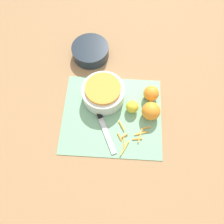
% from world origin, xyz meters
% --- Properties ---
extents(ground_plane, '(4.00, 4.00, 0.00)m').
position_xyz_m(ground_plane, '(0.00, 0.00, 0.00)').
color(ground_plane, '#9E754C').
extents(cutting_board, '(0.43, 0.38, 0.01)m').
position_xyz_m(cutting_board, '(0.00, 0.00, 0.00)').
color(cutting_board, '#75AD84').
rests_on(cutting_board, ground_plane).
extents(bowl_speckled, '(0.19, 0.19, 0.09)m').
position_xyz_m(bowl_speckled, '(-0.04, 0.09, 0.05)').
color(bowl_speckled, silver).
rests_on(bowl_speckled, cutting_board).
extents(bowl_dark, '(0.18, 0.18, 0.06)m').
position_xyz_m(bowl_dark, '(-0.13, 0.32, 0.03)').
color(bowl_dark, '#1E2833').
rests_on(bowl_dark, ground_plane).
extents(knife, '(0.12, 0.24, 0.02)m').
position_xyz_m(knife, '(-0.05, -0.01, 0.01)').
color(knife, black).
rests_on(knife, cutting_board).
extents(orange_left, '(0.07, 0.07, 0.07)m').
position_xyz_m(orange_left, '(0.17, 0.10, 0.04)').
color(orange_left, orange).
rests_on(orange_left, cutting_board).
extents(orange_right, '(0.08, 0.08, 0.08)m').
position_xyz_m(orange_right, '(0.17, 0.01, 0.05)').
color(orange_right, orange).
rests_on(orange_right, cutting_board).
extents(lemon, '(0.06, 0.06, 0.06)m').
position_xyz_m(lemon, '(0.09, 0.03, 0.03)').
color(lemon, yellow).
rests_on(lemon, cutting_board).
extents(peel_pile, '(0.14, 0.15, 0.01)m').
position_xyz_m(peel_pile, '(0.09, -0.10, 0.01)').
color(peel_pile, orange).
rests_on(peel_pile, cutting_board).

